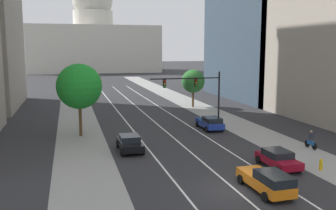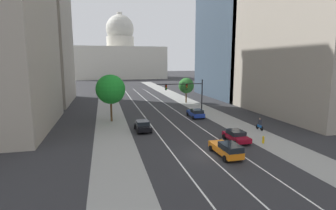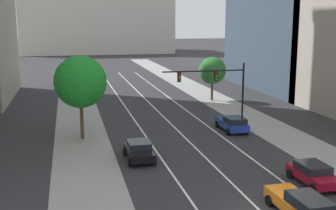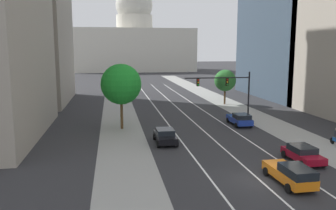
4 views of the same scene
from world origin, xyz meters
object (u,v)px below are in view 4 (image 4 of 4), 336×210
capitol_building (135,43)px  street_tree_far_right (225,81)px  car_black (165,136)px  traffic_signal_mast (228,87)px  car_orange (291,174)px  cyclist (336,137)px  car_crimson (303,154)px  car_blue (240,119)px  street_tree_near_left (121,84)px

capitol_building → street_tree_far_right: bearing=-85.0°
car_black → traffic_signal_mast: size_ratio=0.51×
capitol_building → car_orange: (1.73, -133.47, -11.21)m
cyclist → street_tree_far_right: (-2.52, 26.66, 3.20)m
capitol_building → cyclist: bearing=-84.9°
car_orange → car_crimson: 5.61m
capitol_building → car_orange: capitol_building is taller
cyclist → street_tree_far_right: street_tree_far_right is taller
car_blue → car_black: car_blue is taller
car_orange → traffic_signal_mast: 21.83m
car_black → street_tree_far_right: 27.16m
street_tree_near_left → street_tree_far_right: bearing=41.8°
street_tree_near_left → car_black: bearing=-60.4°
car_blue → street_tree_near_left: street_tree_near_left is taller
car_blue → cyclist: cyclist is taller
car_orange → traffic_signal_mast: size_ratio=0.56×
capitol_building → traffic_signal_mast: 112.46m
cyclist → street_tree_far_right: 26.97m
car_black → street_tree_far_right: (13.80, 23.16, 3.30)m
traffic_signal_mast → street_tree_near_left: street_tree_near_left is taller
car_orange → street_tree_far_right: street_tree_far_right is taller
car_blue → cyclist: 11.85m
car_orange → street_tree_near_left: 22.68m
traffic_signal_mast → street_tree_near_left: bearing=-171.6°
traffic_signal_mast → street_tree_far_right: (4.20, 13.98, -0.46)m
traffic_signal_mast → street_tree_near_left: size_ratio=1.12×
car_black → street_tree_near_left: (-4.07, 7.16, 4.51)m
capitol_building → traffic_signal_mast: bearing=-87.7°
cyclist → street_tree_near_left: (-20.39, 10.67, 4.41)m
car_blue → capitol_building: bearing=2.9°
car_orange → car_crimson: bearing=-39.1°
street_tree_far_right → traffic_signal_mast: bearing=-106.7°
capitol_building → cyclist: (11.14, -124.80, -11.17)m
car_blue → car_black: size_ratio=1.07×
car_orange → traffic_signal_mast: (2.70, 21.35, 3.71)m
street_tree_near_left → car_blue: bearing=-1.7°
car_orange → traffic_signal_mast: bearing=-8.4°
car_crimson → street_tree_near_left: street_tree_near_left is taller
car_black → car_crimson: 12.92m
car_blue → street_tree_far_right: bearing=-11.5°
car_crimson → street_tree_far_right: street_tree_far_right is taller
capitol_building → street_tree_far_right: (8.63, -98.14, -7.97)m
car_black → traffic_signal_mast: (9.60, 9.17, 3.76)m
capitol_building → car_blue: capitol_building is taller
car_orange → cyclist: cyclist is taller
car_orange → street_tree_near_left: size_ratio=0.63×
street_tree_far_right → car_crimson: bearing=-96.4°
car_orange → car_blue: size_ratio=1.03×
car_black → cyclist: bearing=-102.4°
car_orange → street_tree_near_left: (-10.97, 19.34, 4.46)m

